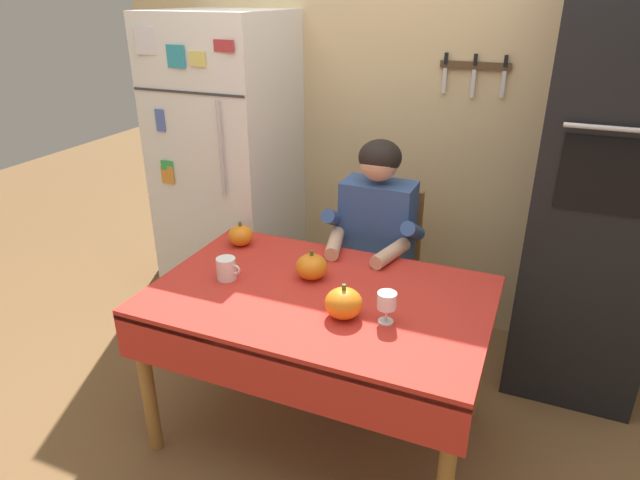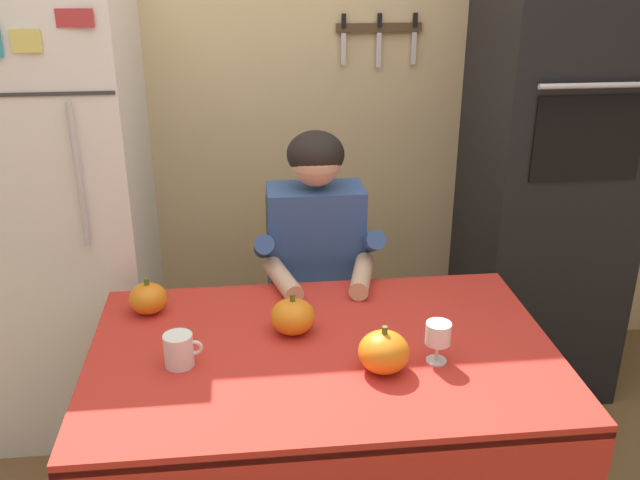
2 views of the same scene
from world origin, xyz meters
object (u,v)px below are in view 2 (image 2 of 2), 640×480
Objects in this scene: refrigerator at (57,211)px; coffee_mug at (179,350)px; pumpkin_medium at (384,352)px; chair_behind_person at (313,297)px; seated_person at (318,267)px; wine_glass at (438,335)px; wall_oven at (550,155)px; dining_table at (324,376)px; pumpkin_large at (293,316)px; pumpkin_small at (148,298)px.

refrigerator reaches higher than coffee_mug.
refrigerator is at bearing 138.02° from pumpkin_medium.
chair_behind_person is 0.75× the size of seated_person.
wine_glass is at bearing -4.90° from coffee_mug.
wall_oven is (2.00, 0.04, 0.15)m from refrigerator.
chair_behind_person is 0.98m from coffee_mug.
dining_table is 1.12× the size of seated_person.
wall_oven is at bearing 7.38° from chair_behind_person.
seated_person reaches higher than wine_glass.
pumpkin_large is 0.96× the size of pumpkin_medium.
dining_table is at bearing 144.22° from pumpkin_medium.
chair_behind_person is 8.32× the size of coffee_mug.
dining_table is 9.59× the size of pumpkin_medium.
pumpkin_medium reaches higher than wine_glass.
pumpkin_large is (-1.13, -0.79, -0.25)m from wall_oven.
chair_behind_person is at bearing 90.00° from seated_person.
wall_oven is at bearing 21.07° from pumpkin_small.
chair_behind_person reaches higher than pumpkin_small.
pumpkin_medium is at bearing -41.98° from refrigerator.
pumpkin_medium is (0.11, -0.72, 0.06)m from seated_person.
coffee_mug is 0.77× the size of pumpkin_medium.
wine_glass is at bearing -15.16° from dining_table.
refrigerator is 12.85× the size of pumpkin_large.
wall_oven is at bearing 17.60° from seated_person.
pumpkin_medium is (0.24, -0.24, 0.00)m from pumpkin_large.
dining_table is 1.51× the size of chair_behind_person.
pumpkin_small is at bearing -153.39° from seated_person.
pumpkin_small is at bearing -54.77° from refrigerator.
seated_person is (0.04, 0.60, 0.08)m from dining_table.
wine_glass is 0.95m from pumpkin_small.
seated_person is at bearing 85.76° from dining_table.
pumpkin_small is (-1.59, -0.61, -0.26)m from wall_oven.
refrigerator is at bearing 120.31° from coffee_mug.
pumpkin_small is (-0.46, 0.18, -0.00)m from pumpkin_large.
refrigerator is 1.05m from seated_person.
wall_oven is at bearing 1.14° from refrigerator.
pumpkin_small is at bearing 158.67° from pumpkin_large.
chair_behind_person is at bearing 60.32° from coffee_mug.
refrigerator is at bearing 137.09° from dining_table.
pumpkin_small is (0.41, -0.57, -0.11)m from refrigerator.
wine_glass is at bearing -125.90° from wall_oven.
dining_table is 9.99× the size of pumpkin_large.
wall_oven is 14.99× the size of pumpkin_large.
dining_table is at bearing -93.24° from chair_behind_person.
seated_person reaches higher than pumpkin_small.
pumpkin_large is (0.87, -0.75, -0.10)m from refrigerator.
refrigerator is 14.52× the size of pumpkin_small.
refrigerator is 2.01m from wall_oven.
wine_glass is 0.46m from pumpkin_large.
coffee_mug is (-1.47, -0.95, -0.26)m from wall_oven.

